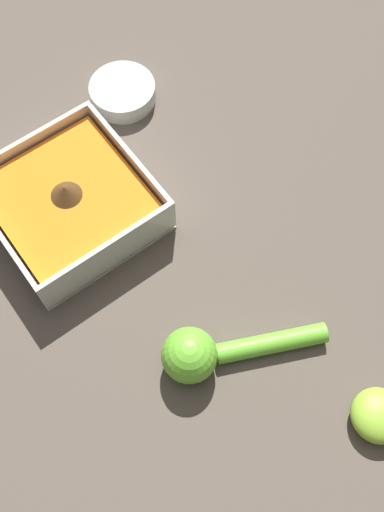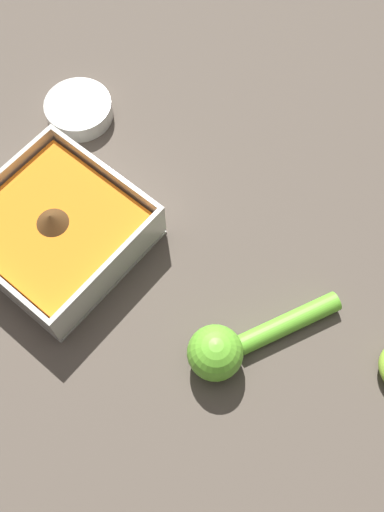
# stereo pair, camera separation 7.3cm
# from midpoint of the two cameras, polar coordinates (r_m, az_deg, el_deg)

# --- Properties ---
(ground_plane) EXTENTS (4.00, 4.00, 0.00)m
(ground_plane) POSITION_cam_midpoint_polar(r_m,az_deg,el_deg) (0.82, -14.71, 4.16)
(ground_plane) COLOR brown
(square_dish) EXTENTS (0.19, 0.19, 0.07)m
(square_dish) POSITION_cam_midpoint_polar(r_m,az_deg,el_deg) (0.78, -15.38, 1.96)
(square_dish) COLOR silver
(square_dish) RESTS_ON ground_plane
(spice_bowl) EXTENTS (0.09, 0.09, 0.03)m
(spice_bowl) POSITION_cam_midpoint_polar(r_m,az_deg,el_deg) (0.89, -13.08, 13.17)
(spice_bowl) COLOR silver
(spice_bowl) RESTS_ON ground_plane
(lemon_squeezer) EXTENTS (0.11, 0.19, 0.06)m
(lemon_squeezer) POSITION_cam_midpoint_polar(r_m,az_deg,el_deg) (0.69, 0.85, -8.90)
(lemon_squeezer) COLOR #6BC633
(lemon_squeezer) RESTS_ON ground_plane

